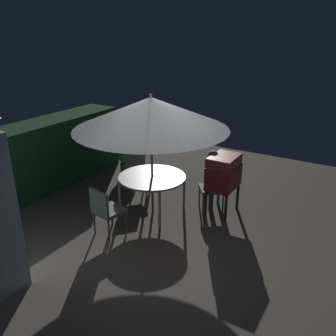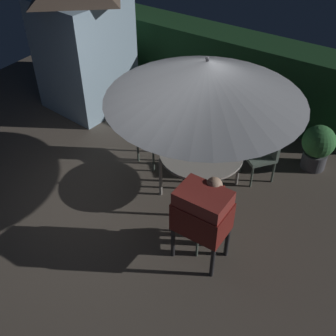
{
  "view_description": "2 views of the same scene",
  "coord_description": "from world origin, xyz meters",
  "px_view_note": "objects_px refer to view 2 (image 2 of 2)",
  "views": [
    {
      "loc": [
        -4.41,
        -2.86,
        3.46
      ],
      "look_at": [
        0.43,
        0.07,
        1.24
      ],
      "focal_mm": 38.21,
      "sensor_mm": 36.0,
      "label": 1
    },
    {
      "loc": [
        3.33,
        -3.86,
        4.71
      ],
      "look_at": [
        0.73,
        0.05,
        0.84
      ],
      "focal_mm": 44.4,
      "sensor_mm": 36.0,
      "label": 2
    }
  ],
  "objects_px": {
    "chair_toward_hedge": "(150,136)",
    "potted_plant_by_shed": "(318,146)",
    "chair_near_shed": "(212,224)",
    "person_in_red": "(212,206)",
    "bbq_grill": "(202,213)",
    "patio_table": "(201,155)",
    "chair_far_side": "(264,152)",
    "patio_umbrella": "(206,81)",
    "garden_shed": "(82,36)"
  },
  "relations": [
    {
      "from": "chair_near_shed",
      "to": "potted_plant_by_shed",
      "type": "distance_m",
      "value": 2.73
    },
    {
      "from": "patio_table",
      "to": "potted_plant_by_shed",
      "type": "relative_size",
      "value": 1.58
    },
    {
      "from": "bbq_grill",
      "to": "patio_table",
      "type": "bearing_deg",
      "value": 120.46
    },
    {
      "from": "patio_umbrella",
      "to": "chair_far_side",
      "type": "distance_m",
      "value": 1.87
    },
    {
      "from": "garden_shed",
      "to": "person_in_red",
      "type": "distance_m",
      "value": 4.68
    },
    {
      "from": "patio_umbrella",
      "to": "chair_near_shed",
      "type": "distance_m",
      "value": 1.96
    },
    {
      "from": "patio_table",
      "to": "potted_plant_by_shed",
      "type": "distance_m",
      "value": 2.16
    },
    {
      "from": "patio_umbrella",
      "to": "chair_toward_hedge",
      "type": "height_order",
      "value": "patio_umbrella"
    },
    {
      "from": "chair_far_side",
      "to": "bbq_grill",
      "type": "bearing_deg",
      "value": -90.1
    },
    {
      "from": "bbq_grill",
      "to": "chair_far_side",
      "type": "bearing_deg",
      "value": 89.9
    },
    {
      "from": "potted_plant_by_shed",
      "to": "chair_toward_hedge",
      "type": "bearing_deg",
      "value": -150.61
    },
    {
      "from": "patio_umbrella",
      "to": "person_in_red",
      "type": "height_order",
      "value": "patio_umbrella"
    },
    {
      "from": "bbq_grill",
      "to": "potted_plant_by_shed",
      "type": "xyz_separation_m",
      "value": [
        0.68,
        2.84,
        -0.39
      ]
    },
    {
      "from": "potted_plant_by_shed",
      "to": "chair_near_shed",
      "type": "bearing_deg",
      "value": -102.93
    },
    {
      "from": "bbq_grill",
      "to": "person_in_red",
      "type": "bearing_deg",
      "value": 86.41
    },
    {
      "from": "patio_table",
      "to": "chair_far_side",
      "type": "distance_m",
      "value": 1.15
    },
    {
      "from": "garden_shed",
      "to": "patio_umbrella",
      "type": "xyz_separation_m",
      "value": [
        3.41,
        -1.13,
        0.5
      ]
    },
    {
      "from": "patio_umbrella",
      "to": "bbq_grill",
      "type": "bearing_deg",
      "value": -59.54
    },
    {
      "from": "chair_far_side",
      "to": "chair_toward_hedge",
      "type": "relative_size",
      "value": 1.0
    },
    {
      "from": "bbq_grill",
      "to": "chair_near_shed",
      "type": "xyz_separation_m",
      "value": [
        0.07,
        0.18,
        -0.33
      ]
    },
    {
      "from": "patio_table",
      "to": "potted_plant_by_shed",
      "type": "bearing_deg",
      "value": 49.98
    },
    {
      "from": "patio_table",
      "to": "chair_far_side",
      "type": "relative_size",
      "value": 1.46
    },
    {
      "from": "bbq_grill",
      "to": "chair_toward_hedge",
      "type": "bearing_deg",
      "value": 142.71
    },
    {
      "from": "chair_toward_hedge",
      "to": "potted_plant_by_shed",
      "type": "xyz_separation_m",
      "value": [
        2.53,
        1.42,
        -0.06
      ]
    },
    {
      "from": "patio_table",
      "to": "bbq_grill",
      "type": "relative_size",
      "value": 1.1
    },
    {
      "from": "patio_umbrella",
      "to": "person_in_red",
      "type": "xyz_separation_m",
      "value": [
        0.72,
        -0.95,
        -1.23
      ]
    },
    {
      "from": "patio_umbrella",
      "to": "bbq_grill",
      "type": "relative_size",
      "value": 2.41
    },
    {
      "from": "chair_near_shed",
      "to": "person_in_red",
      "type": "bearing_deg",
      "value": 127.09
    },
    {
      "from": "person_in_red",
      "to": "potted_plant_by_shed",
      "type": "bearing_deg",
      "value": 75.67
    },
    {
      "from": "patio_umbrella",
      "to": "chair_toward_hedge",
      "type": "relative_size",
      "value": 3.21
    },
    {
      "from": "patio_table",
      "to": "potted_plant_by_shed",
      "type": "xyz_separation_m",
      "value": [
        1.38,
        1.64,
        -0.26
      ]
    },
    {
      "from": "garden_shed",
      "to": "bbq_grill",
      "type": "distance_m",
      "value": 4.77
    },
    {
      "from": "chair_far_side",
      "to": "potted_plant_by_shed",
      "type": "relative_size",
      "value": 1.08
    },
    {
      "from": "chair_near_shed",
      "to": "potted_plant_by_shed",
      "type": "height_order",
      "value": "chair_near_shed"
    },
    {
      "from": "chair_toward_hedge",
      "to": "person_in_red",
      "type": "xyz_separation_m",
      "value": [
        1.87,
        -1.17,
        0.26
      ]
    },
    {
      "from": "garden_shed",
      "to": "potted_plant_by_shed",
      "type": "bearing_deg",
      "value": 6.14
    },
    {
      "from": "chair_far_side",
      "to": "patio_table",
      "type": "bearing_deg",
      "value": -128.52
    },
    {
      "from": "chair_near_shed",
      "to": "patio_table",
      "type": "bearing_deg",
      "value": 127.09
    },
    {
      "from": "chair_near_shed",
      "to": "potted_plant_by_shed",
      "type": "relative_size",
      "value": 1.08
    },
    {
      "from": "patio_table",
      "to": "chair_near_shed",
      "type": "xyz_separation_m",
      "value": [
        0.77,
        -1.02,
        -0.19
      ]
    },
    {
      "from": "patio_table",
      "to": "chair_near_shed",
      "type": "distance_m",
      "value": 1.29
    },
    {
      "from": "person_in_red",
      "to": "garden_shed",
      "type": "bearing_deg",
      "value": 153.31
    },
    {
      "from": "bbq_grill",
      "to": "garden_shed",
      "type": "bearing_deg",
      "value": 150.57
    },
    {
      "from": "chair_far_side",
      "to": "chair_near_shed",
      "type": "bearing_deg",
      "value": -88.1
    },
    {
      "from": "garden_shed",
      "to": "patio_umbrella",
      "type": "height_order",
      "value": "garden_shed"
    },
    {
      "from": "garden_shed",
      "to": "person_in_red",
      "type": "relative_size",
      "value": 2.36
    },
    {
      "from": "garden_shed",
      "to": "chair_near_shed",
      "type": "relative_size",
      "value": 3.31
    },
    {
      "from": "patio_umbrella",
      "to": "patio_table",
      "type": "bearing_deg",
      "value": -161.57
    },
    {
      "from": "patio_table",
      "to": "chair_toward_hedge",
      "type": "xyz_separation_m",
      "value": [
        -1.15,
        0.22,
        -0.19
      ]
    },
    {
      "from": "patio_table",
      "to": "person_in_red",
      "type": "bearing_deg",
      "value": -52.91
    }
  ]
}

